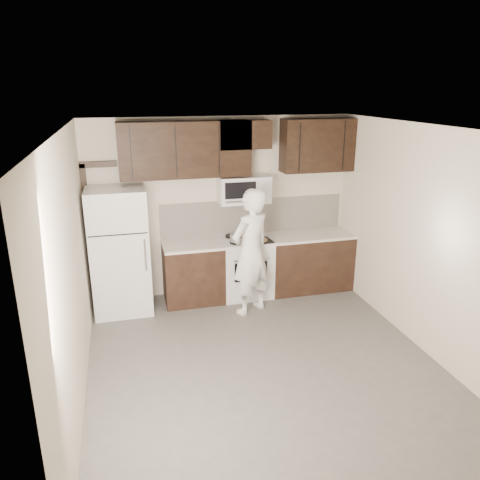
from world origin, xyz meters
name	(u,v)px	position (x,y,z in m)	size (l,w,h in m)	color
floor	(264,364)	(0.00, 0.00, 0.00)	(4.50, 4.50, 0.00)	#53504E
back_wall	(222,207)	(0.00, 2.25, 1.35)	(4.00, 4.00, 0.00)	beige
ceiling	(268,129)	(0.00, 0.00, 2.70)	(4.50, 4.50, 0.00)	white
counter_run	(264,265)	(0.60, 1.94, 0.46)	(2.95, 0.64, 0.91)	black
stove	(246,267)	(0.30, 1.94, 0.46)	(0.76, 0.66, 0.94)	silver
backsplash	(253,216)	(0.50, 2.24, 1.18)	(2.90, 0.02, 0.54)	silver
upper_cabinets	(237,146)	(0.21, 2.08, 2.28)	(3.48, 0.35, 0.78)	black
microwave	(244,189)	(0.30, 2.06, 1.65)	(0.76, 0.42, 0.40)	silver
refrigerator	(120,251)	(-1.55, 1.89, 0.90)	(0.80, 0.76, 1.80)	silver
door_trim	(91,223)	(-1.92, 2.21, 1.25)	(0.50, 0.08, 2.12)	black
saucepan	(237,238)	(0.12, 1.79, 0.98)	(0.33, 0.19, 0.18)	silver
baking_tray	(258,241)	(0.45, 1.77, 0.92)	(0.39, 0.29, 0.02)	black
pizza	(258,240)	(0.45, 1.77, 0.94)	(0.26, 0.26, 0.02)	tan
person	(251,252)	(0.22, 1.37, 0.90)	(0.66, 0.43, 1.81)	white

